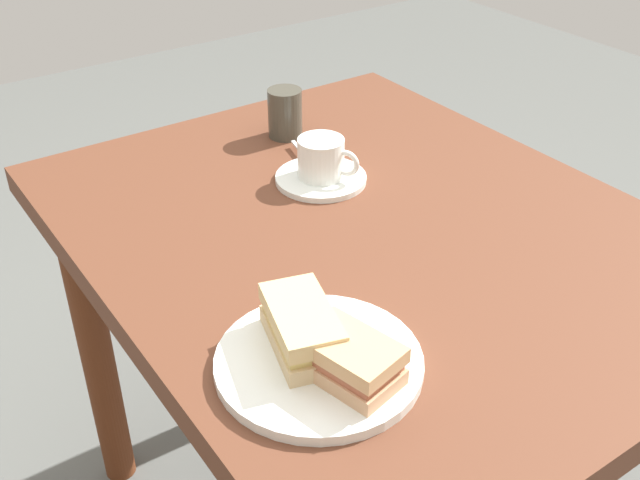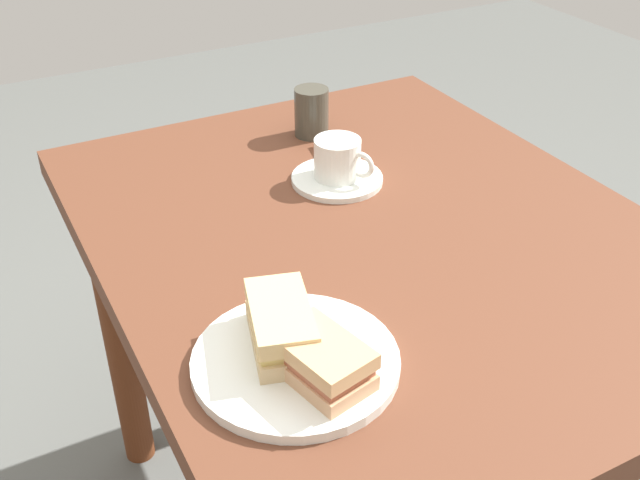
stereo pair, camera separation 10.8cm
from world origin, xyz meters
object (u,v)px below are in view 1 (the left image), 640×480
at_px(sandwich_plate, 319,362).
at_px(coffee_cup, 322,157).
at_px(sandwich_front, 302,328).
at_px(sandwich_back, 350,359).
at_px(dining_table, 366,284).
at_px(spoon, 305,156).
at_px(coffee_saucer, 321,178).
at_px(drinking_glass, 285,113).

distance_m(sandwich_plate, coffee_cup, 0.46).
xyz_separation_m(sandwich_front, coffee_cup, (0.35, -0.27, 0.00)).
height_order(sandwich_back, coffee_cup, coffee_cup).
xyz_separation_m(dining_table, coffee_cup, (0.15, -0.02, 0.16)).
height_order(dining_table, sandwich_front, sandwich_front).
distance_m(sandwich_plate, spoon, 0.53).
distance_m(sandwich_back, spoon, 0.56).
distance_m(coffee_saucer, drinking_glass, 0.20).
bearing_deg(sandwich_front, drinking_glass, -30.63).
relative_size(sandwich_back, coffee_cup, 1.25).
height_order(sandwich_front, coffee_cup, coffee_cup).
distance_m(sandwich_back, coffee_saucer, 0.49).
xyz_separation_m(coffee_cup, drinking_glass, (0.19, -0.05, 0.00)).
bearing_deg(sandwich_plate, drinking_glass, -29.00).
bearing_deg(coffee_saucer, sandwich_plate, 144.97).
height_order(dining_table, spoon, spoon).
height_order(dining_table, drinking_glass, drinking_glass).
relative_size(sandwich_front, sandwich_back, 1.15).
relative_size(sandwich_plate, coffee_saucer, 1.61).
bearing_deg(drinking_glass, sandwich_back, 153.69).
height_order(sandwich_plate, spoon, spoon).
xyz_separation_m(sandwich_front, sandwich_back, (-0.07, -0.02, -0.00)).
relative_size(sandwich_plate, coffee_cup, 2.45).
relative_size(coffee_cup, spoon, 1.03).
xyz_separation_m(dining_table, sandwich_back, (-0.27, 0.23, 0.16)).
relative_size(dining_table, sandwich_front, 7.04).
bearing_deg(coffee_saucer, coffee_cup, -149.98).
xyz_separation_m(sandwich_back, drinking_glass, (0.61, -0.30, 0.01)).
distance_m(sandwich_front, coffee_cup, 0.44).
relative_size(coffee_saucer, spoon, 1.57).
bearing_deg(coffee_cup, drinking_glass, -13.94).
bearing_deg(sandwich_back, drinking_glass, -26.31).
bearing_deg(sandwich_back, sandwich_plate, 13.58).
distance_m(dining_table, coffee_saucer, 0.20).
relative_size(dining_table, drinking_glass, 11.18).
relative_size(sandwich_back, coffee_saucer, 0.82).
bearing_deg(drinking_glass, coffee_saucer, 165.66).
height_order(dining_table, coffee_cup, coffee_cup).
height_order(sandwich_back, coffee_saucer, sandwich_back).
height_order(spoon, drinking_glass, drinking_glass).
bearing_deg(drinking_glass, coffee_cup, 166.06).
height_order(sandwich_back, spoon, sandwich_back).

